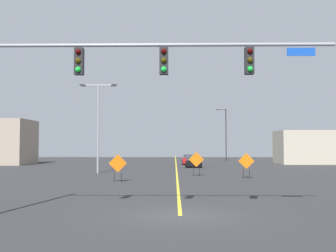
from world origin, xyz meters
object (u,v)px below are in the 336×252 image
at_px(car_black_approaching, 193,162).
at_px(construction_sign_right_shoulder, 196,161).
at_px(street_lamp_mid_right, 225,132).
at_px(car_red_mid, 190,160).
at_px(construction_sign_median_near, 118,165).
at_px(traffic_signal_assembly, 116,74).
at_px(construction_sign_median_far, 246,162).
at_px(street_lamp_mid_left, 98,120).
at_px(street_lamp_far_right, 98,121).

bearing_deg(car_black_approaching, construction_sign_right_shoulder, -91.64).
bearing_deg(street_lamp_mid_right, car_red_mid, -117.18).
xyz_separation_m(construction_sign_right_shoulder, car_black_approaching, (0.42, 14.65, -0.71)).
bearing_deg(construction_sign_median_near, traffic_signal_assembly, -82.38).
height_order(construction_sign_median_near, car_black_approaching, construction_sign_median_near).
bearing_deg(car_black_approaching, construction_sign_median_far, -78.30).
bearing_deg(car_red_mid, car_black_approaching, -88.85).
distance_m(street_lamp_mid_left, construction_sign_right_shoulder, 11.50).
bearing_deg(car_black_approaching, street_lamp_mid_left, -135.91).
height_order(traffic_signal_assembly, car_red_mid, traffic_signal_assembly).
height_order(traffic_signal_assembly, construction_sign_right_shoulder, traffic_signal_assembly).
relative_size(construction_sign_median_far, car_red_mid, 0.48).
distance_m(construction_sign_median_far, car_black_approaching, 17.42).
xyz_separation_m(street_lamp_mid_right, street_lamp_far_right, (-16.24, -31.95, 0.09)).
distance_m(street_lamp_mid_left, car_black_approaching, 14.74).
distance_m(street_lamp_mid_right, street_lamp_mid_left, 34.43).
xyz_separation_m(traffic_signal_assembly, construction_sign_right_shoulder, (4.22, 19.82, -4.13)).
height_order(street_lamp_mid_right, construction_sign_median_near, street_lamp_mid_right).
xyz_separation_m(street_lamp_mid_right, car_red_mid, (-6.72, -13.08, -4.29)).
bearing_deg(traffic_signal_assembly, street_lamp_far_right, 102.40).
relative_size(construction_sign_median_far, car_black_approaching, 0.53).
xyz_separation_m(street_lamp_mid_left, car_red_mid, (9.91, 17.07, -4.59)).
bearing_deg(street_lamp_mid_left, street_lamp_far_right, -78.10).
xyz_separation_m(street_lamp_far_right, construction_sign_right_shoulder, (9.26, -3.10, -3.71)).
xyz_separation_m(street_lamp_mid_right, car_black_approaching, (-6.57, -20.41, -4.33)).
height_order(street_lamp_mid_left, car_black_approaching, street_lamp_mid_left).
distance_m(street_lamp_far_right, car_black_approaching, 15.70).
distance_m(street_lamp_mid_right, car_red_mid, 15.32).
distance_m(construction_sign_right_shoulder, car_black_approaching, 14.67).
bearing_deg(construction_sign_right_shoulder, street_lamp_mid_left, 153.00).
xyz_separation_m(street_lamp_mid_left, construction_sign_right_shoulder, (9.64, -4.91, -3.91)).
distance_m(street_lamp_mid_right, construction_sign_median_far, 37.75).
distance_m(street_lamp_mid_left, construction_sign_median_near, 11.89).
xyz_separation_m(car_black_approaching, car_red_mid, (-0.15, 7.33, 0.04)).
bearing_deg(street_lamp_mid_left, car_red_mid, 59.87).
xyz_separation_m(street_lamp_mid_left, street_lamp_far_right, (0.38, -1.81, -0.21)).
relative_size(street_lamp_mid_left, construction_sign_median_far, 4.34).
height_order(traffic_signal_assembly, construction_sign_median_near, traffic_signal_assembly).
bearing_deg(car_red_mid, construction_sign_median_near, -102.95).
bearing_deg(car_black_approaching, car_red_mid, 91.15).
relative_size(street_lamp_far_right, car_red_mid, 1.99).
distance_m(street_lamp_far_right, construction_sign_median_far, 14.78).
distance_m(traffic_signal_assembly, street_lamp_mid_left, 25.32).
relative_size(street_lamp_mid_right, construction_sign_right_shoulder, 4.31).
relative_size(street_lamp_mid_right, street_lamp_far_right, 1.06).
relative_size(street_lamp_mid_left, construction_sign_right_shoulder, 4.24).
bearing_deg(street_lamp_far_right, construction_sign_median_far, -22.60).
xyz_separation_m(street_lamp_mid_right, street_lamp_mid_left, (-16.62, -30.15, 0.30)).
relative_size(street_lamp_mid_left, car_black_approaching, 2.29).
bearing_deg(construction_sign_median_near, car_black_approaching, 72.26).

